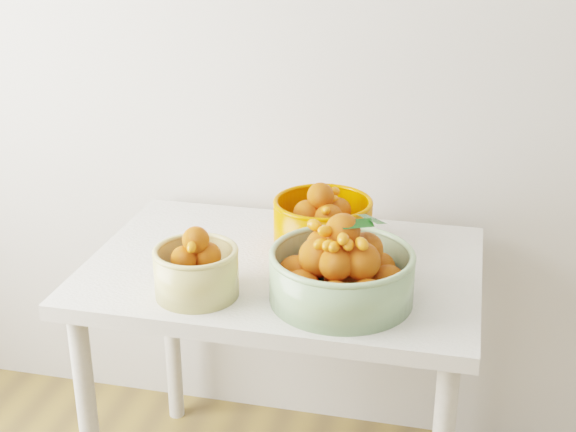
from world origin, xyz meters
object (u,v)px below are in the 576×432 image
at_px(bowl_orange, 322,223).
at_px(bowl_cream, 196,269).
at_px(table, 283,296).
at_px(bowl_green, 341,271).

bearing_deg(bowl_orange, bowl_cream, -126.80).
bearing_deg(table, bowl_cream, -126.76).
relative_size(bowl_cream, bowl_green, 0.60).
distance_m(table, bowl_orange, 0.22).
bearing_deg(bowl_orange, table, -126.88).
xyz_separation_m(table, bowl_cream, (-0.16, -0.21, 0.16)).
distance_m(table, bowl_green, 0.30).
distance_m(bowl_green, bowl_orange, 0.29).
relative_size(bowl_green, bowl_orange, 1.46).
xyz_separation_m(table, bowl_orange, (0.08, 0.11, 0.17)).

